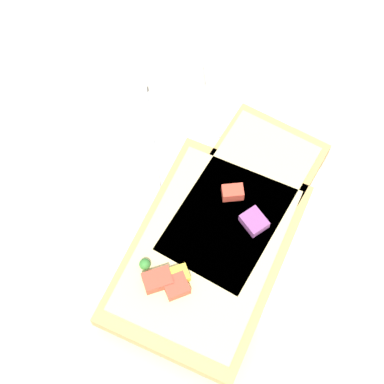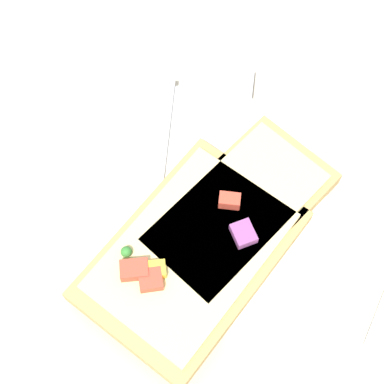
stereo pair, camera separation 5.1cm
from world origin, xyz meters
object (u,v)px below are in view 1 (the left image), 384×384
fork (154,200)px  knife (221,146)px  plate (192,200)px  pizza_slice_main (206,253)px  pizza_slice_corner (241,197)px

fork → knife: (-0.06, 0.04, -0.00)m
plate → fork: (0.01, -0.03, 0.01)m
fork → pizza_slice_main: size_ratio=1.04×
fork → pizza_slice_corner: pizza_slice_corner is taller
fork → knife: knife is taller
plate → pizza_slice_corner: (-0.00, 0.04, 0.02)m
pizza_slice_corner → knife: bearing=46.0°
knife → pizza_slice_main: (0.10, 0.01, 0.01)m
fork → pizza_slice_corner: 0.07m
plate → fork: fork is taller
plate → fork: size_ratio=1.14×
plate → pizza_slice_corner: bearing=96.9°
plate → pizza_slice_corner: pizza_slice_corner is taller
knife → pizza_slice_corner: size_ratio=1.11×
plate → pizza_slice_main: (0.05, 0.02, 0.02)m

